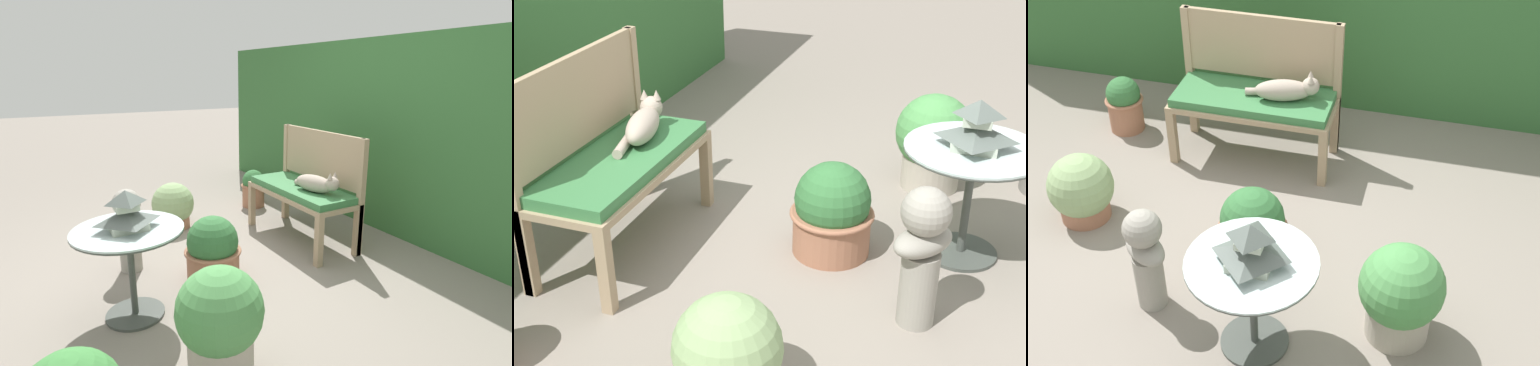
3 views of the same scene
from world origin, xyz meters
The scene contains 11 objects.
ground centered at (0.00, 0.00, 0.00)m, with size 30.00×30.00×0.00m, color gray.
garden_bench centered at (-0.25, 1.03, 0.47)m, with size 1.21×0.50×0.55m.
bench_backrest centered at (-0.25, 1.26, 0.75)m, with size 1.21×0.06×1.07m.
cat centered at (0.01, 1.03, 0.63)m, with size 0.55×0.25×0.22m.
patio_table centered at (0.28, -0.73, 0.50)m, with size 0.72×0.72×0.64m.
pagoda_birdhouse centered at (0.28, -0.73, 0.75)m, with size 0.31×0.31×0.26m.
garden_bust centered at (-0.41, -0.59, 0.40)m, with size 0.36×0.34×0.71m.
potted_plant_bench_left centered at (1.05, -0.45, 0.32)m, with size 0.49×0.49×0.62m.
potted_plant_bench_right centered at (0.06, -0.05, 0.24)m, with size 0.46×0.46×0.53m.
potted_plant_patio_mid centered at (-1.18, 0.04, 0.23)m, with size 0.45×0.45×0.49m.
potted_plant_path_edge centered at (-1.37, 1.14, 0.23)m, with size 0.31×0.31×0.46m.
Camera 3 is at (1.12, -3.27, 3.24)m, focal length 50.00 mm.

